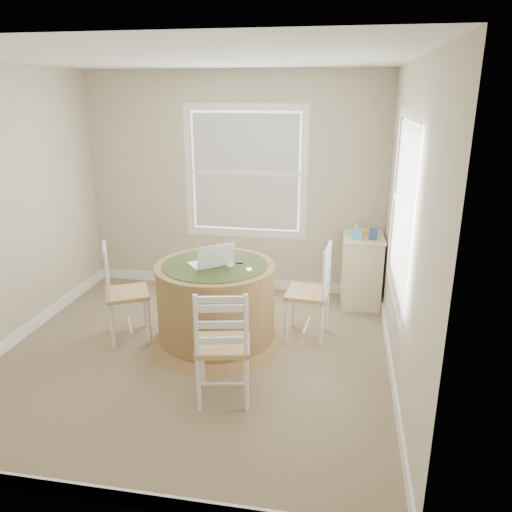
% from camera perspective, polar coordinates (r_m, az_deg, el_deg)
% --- Properties ---
extents(room, '(3.64, 3.64, 2.64)m').
position_cam_1_polar(room, '(4.42, -5.08, 4.40)').
color(room, '#807351').
rests_on(room, ground).
extents(round_table, '(1.31, 1.31, 0.82)m').
position_cam_1_polar(round_table, '(4.81, -4.59, -5.16)').
color(round_table, olive).
rests_on(round_table, ground).
extents(chair_left, '(0.55, 0.56, 0.95)m').
position_cam_1_polar(chair_left, '(5.06, -14.51, -4.10)').
color(chair_left, white).
rests_on(chair_left, ground).
extents(chair_near, '(0.49, 0.47, 0.95)m').
position_cam_1_polar(chair_near, '(3.96, -3.81, -10.05)').
color(chair_near, white).
rests_on(chair_near, ground).
extents(chair_right, '(0.44, 0.45, 0.95)m').
position_cam_1_polar(chair_right, '(4.93, 5.94, -4.20)').
color(chair_right, white).
rests_on(chair_right, ground).
extents(laptop, '(0.47, 0.47, 0.25)m').
position_cam_1_polar(laptop, '(4.65, -5.16, -0.68)').
color(laptop, white).
rests_on(laptop, round_table).
extents(mouse, '(0.08, 0.11, 0.04)m').
position_cam_1_polar(mouse, '(4.63, -2.99, -1.04)').
color(mouse, white).
rests_on(mouse, round_table).
extents(phone, '(0.06, 0.10, 0.02)m').
position_cam_1_polar(phone, '(4.53, -0.79, -1.59)').
color(phone, '#B7BABF').
rests_on(phone, round_table).
extents(keys, '(0.07, 0.06, 0.02)m').
position_cam_1_polar(keys, '(4.70, -1.89, -0.79)').
color(keys, black).
rests_on(keys, round_table).
extents(corner_chest, '(0.48, 0.63, 0.81)m').
position_cam_1_polar(corner_chest, '(5.86, 11.92, -1.55)').
color(corner_chest, beige).
rests_on(corner_chest, ground).
extents(tissue_box, '(0.13, 0.13, 0.10)m').
position_cam_1_polar(tissue_box, '(5.59, 11.31, 2.44)').
color(tissue_box, '#5AABCD').
rests_on(tissue_box, corner_chest).
extents(box_yellow, '(0.15, 0.11, 0.06)m').
position_cam_1_polar(box_yellow, '(5.80, 12.60, 2.73)').
color(box_yellow, '#DEB94E').
rests_on(box_yellow, corner_chest).
extents(box_blue, '(0.08, 0.08, 0.12)m').
position_cam_1_polar(box_blue, '(5.60, 13.29, 2.42)').
color(box_blue, '#2F458D').
rests_on(box_blue, corner_chest).
extents(cup_cream, '(0.07, 0.07, 0.09)m').
position_cam_1_polar(cup_cream, '(5.86, 11.41, 3.10)').
color(cup_cream, beige).
rests_on(cup_cream, corner_chest).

